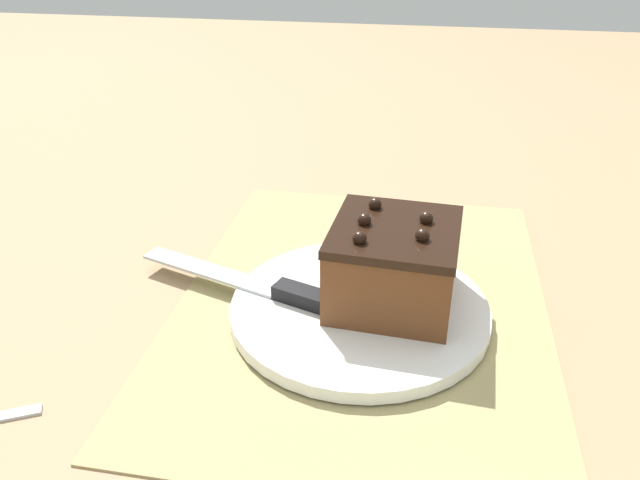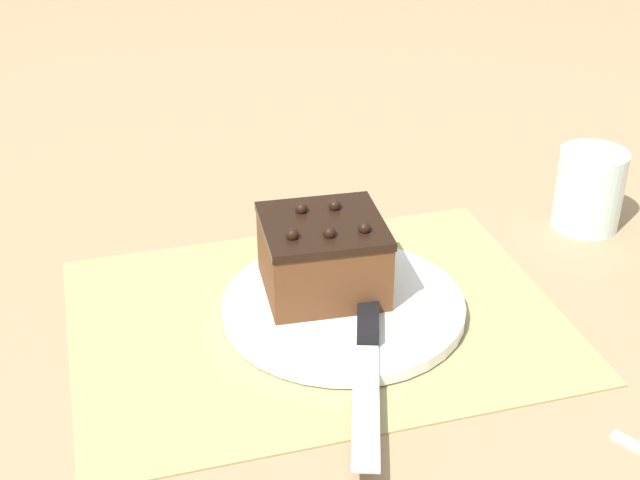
% 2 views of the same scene
% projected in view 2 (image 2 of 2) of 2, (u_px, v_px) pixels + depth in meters
% --- Properties ---
extents(ground_plane, '(3.00, 3.00, 0.00)m').
position_uv_depth(ground_plane, '(316.00, 319.00, 0.85)').
color(ground_plane, '#9E7F5B').
extents(placemat_woven, '(0.46, 0.34, 0.00)m').
position_uv_depth(placemat_woven, '(316.00, 318.00, 0.85)').
color(placemat_woven, tan).
rests_on(placemat_woven, ground_plane).
extents(cake_plate, '(0.23, 0.23, 0.01)m').
position_uv_depth(cake_plate, '(345.00, 309.00, 0.85)').
color(cake_plate, white).
rests_on(cake_plate, placemat_woven).
extents(chocolate_cake, '(0.12, 0.12, 0.08)m').
position_uv_depth(chocolate_cake, '(323.00, 255.00, 0.85)').
color(chocolate_cake, brown).
rests_on(chocolate_cake, cake_plate).
extents(serving_knife, '(0.09, 0.22, 0.01)m').
position_uv_depth(serving_knife, '(368.00, 344.00, 0.78)').
color(serving_knife, black).
rests_on(serving_knife, cake_plate).
extents(drinking_glass, '(0.08, 0.08, 0.09)m').
position_uv_depth(drinking_glass, '(589.00, 189.00, 0.99)').
color(drinking_glass, silver).
rests_on(drinking_glass, ground_plane).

